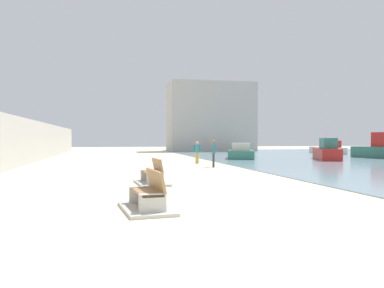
{
  "coord_description": "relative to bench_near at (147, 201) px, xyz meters",
  "views": [
    {
      "loc": [
        -1.68,
        -7.39,
        1.72
      ],
      "look_at": [
        2.72,
        13.32,
        1.45
      ],
      "focal_mm": 36.09,
      "sensor_mm": 36.0,
      "label": 1
    }
  ],
  "objects": [
    {
      "name": "ground_plane",
      "position": [
        0.8,
        16.06,
        -0.23
      ],
      "size": [
        120.0,
        120.0,
        0.0
      ],
      "primitive_type": "plane",
      "color": "beige"
    },
    {
      "name": "seawall",
      "position": [
        -6.7,
        16.06,
        1.32
      ],
      "size": [
        0.8,
        64.0,
        3.1
      ],
      "primitive_type": "cube",
      "color": "#ADAAA3",
      "rests_on": "ground"
    },
    {
      "name": "bench_near",
      "position": [
        0.0,
        0.0,
        0.0
      ],
      "size": [
        1.32,
        2.21,
        0.98
      ],
      "color": "#ADAAA3",
      "rests_on": "ground"
    },
    {
      "name": "bench_far",
      "position": [
        0.7,
        5.43,
        0.0
      ],
      "size": [
        1.27,
        2.18,
        0.98
      ],
      "color": "#ADAAA3",
      "rests_on": "ground"
    },
    {
      "name": "person_walking",
      "position": [
        5.11,
        17.16,
        0.67
      ],
      "size": [
        0.5,
        0.28,
        1.57
      ],
      "color": "gold",
      "rests_on": "ground"
    },
    {
      "name": "person_standing",
      "position": [
        5.27,
        13.34,
        0.74
      ],
      "size": [
        0.23,
        0.53,
        1.68
      ],
      "color": "#333338",
      "rests_on": "ground"
    },
    {
      "name": "boat_outer",
      "position": [
        24.01,
        31.47,
        0.38
      ],
      "size": [
        3.48,
        7.42,
        7.21
      ],
      "color": "beige",
      "rests_on": "water_bay"
    },
    {
      "name": "boat_nearest",
      "position": [
        22.74,
        20.7,
        0.63
      ],
      "size": [
        3.11,
        4.95,
        2.29
      ],
      "color": "#337060",
      "rests_on": "water_bay"
    },
    {
      "name": "boat_distant",
      "position": [
        16.46,
        19.2,
        0.46
      ],
      "size": [
        3.46,
        5.69,
        1.77
      ],
      "color": "red",
      "rests_on": "water_bay"
    },
    {
      "name": "boat_far_left",
      "position": [
        10.26,
        22.59,
        0.31
      ],
      "size": [
        3.72,
        5.56,
        1.35
      ],
      "color": "#337060",
      "rests_on": "water_bay"
    },
    {
      "name": "harbor_building",
      "position": [
        13.14,
        44.06,
        4.61
      ],
      "size": [
        12.0,
        6.0,
        9.68
      ],
      "primitive_type": "cube",
      "color": "#ADAAA3",
      "rests_on": "ground"
    }
  ]
}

